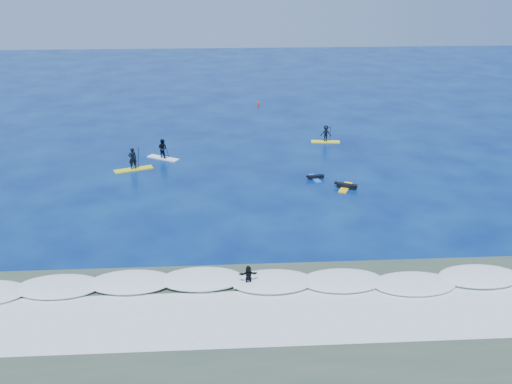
{
  "coord_description": "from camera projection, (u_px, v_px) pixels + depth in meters",
  "views": [
    {
      "loc": [
        -1.6,
        -37.71,
        17.33
      ],
      "look_at": [
        0.83,
        2.43,
        0.6
      ],
      "focal_mm": 40.0,
      "sensor_mm": 36.0,
      "label": 1
    }
  ],
  "objects": [
    {
      "name": "shallow_water",
      "position": [
        259.0,
        329.0,
        28.59
      ],
      "size": [
        90.0,
        13.0,
        0.01
      ],
      "primitive_type": "cube",
      "color": "#314436",
      "rests_on": "ground"
    },
    {
      "name": "sup_paddler_left",
      "position": [
        133.0,
        162.0,
        49.5
      ],
      "size": [
        3.41,
        1.93,
        2.33
      ],
      "rotation": [
        0.0,
        0.0,
        0.35
      ],
      "color": "yellow",
      "rests_on": "ground"
    },
    {
      "name": "whitewater",
      "position": [
        258.0,
        317.0,
        29.52
      ],
      "size": [
        34.0,
        5.0,
        0.02
      ],
      "primitive_type": "cube",
      "color": "silver",
      "rests_on": "ground"
    },
    {
      "name": "prone_paddler_far",
      "position": [
        315.0,
        177.0,
        47.7
      ],
      "size": [
        1.56,
        2.02,
        0.41
      ],
      "rotation": [
        0.0,
        0.0,
        1.76
      ],
      "color": "blue",
      "rests_on": "ground"
    },
    {
      "name": "sup_paddler_center",
      "position": [
        163.0,
        150.0,
        52.23
      ],
      "size": [
        3.05,
        2.24,
        2.17
      ],
      "rotation": [
        0.0,
        0.0,
        -0.54
      ],
      "color": "white",
      "rests_on": "ground"
    },
    {
      "name": "sup_paddler_right",
      "position": [
        326.0,
        135.0,
        56.85
      ],
      "size": [
        2.91,
        1.05,
        2.0
      ],
      "rotation": [
        0.0,
        0.0,
        -0.12
      ],
      "color": "#FEFB1B",
      "rests_on": "ground"
    },
    {
      "name": "marker_buoy",
      "position": [
        258.0,
        104.0,
        70.59
      ],
      "size": [
        0.28,
        0.28,
        0.67
      ],
      "rotation": [
        0.0,
        0.0,
        0.01
      ],
      "color": "red",
      "rests_on": "ground"
    },
    {
      "name": "ground",
      "position": [
        247.0,
        213.0,
        41.5
      ],
      "size": [
        160.0,
        160.0,
        0.0
      ],
      "primitive_type": "plane",
      "color": "#04124D",
      "rests_on": "ground"
    },
    {
      "name": "wave_surfer",
      "position": [
        248.0,
        277.0,
        31.82
      ],
      "size": [
        1.76,
        0.62,
        1.25
      ],
      "rotation": [
        0.0,
        0.0,
        0.09
      ],
      "color": "silver",
      "rests_on": "breaking_wave"
    },
    {
      "name": "prone_paddler_near",
      "position": [
        346.0,
        186.0,
        45.81
      ],
      "size": [
        1.79,
        2.39,
        0.49
      ],
      "rotation": [
        0.0,
        0.0,
        1.14
      ],
      "color": "yellow",
      "rests_on": "ground"
    },
    {
      "name": "breaking_wave",
      "position": [
        255.0,
        286.0,
        32.28
      ],
      "size": [
        40.0,
        6.0,
        0.3
      ],
      "primitive_type": "cube",
      "color": "white",
      "rests_on": "ground"
    }
  ]
}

